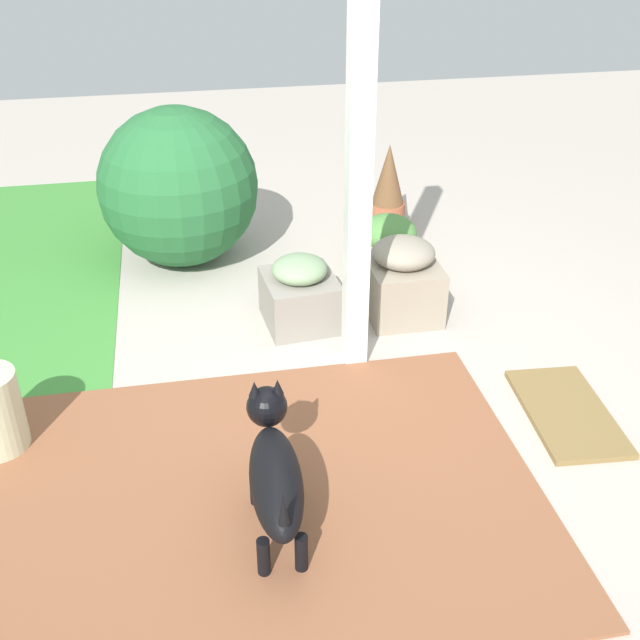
{
  "coord_description": "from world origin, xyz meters",
  "views": [
    {
      "loc": [
        -3.2,
        0.56,
        2.31
      ],
      "look_at": [
        0.07,
        -0.06,
        0.33
      ],
      "focal_mm": 43.76,
      "sensor_mm": 36.0,
      "label": 1
    }
  ],
  "objects_px": {
    "round_shrub": "(179,187)",
    "terracotta_pot_spiky": "(388,190)",
    "dog": "(275,471)",
    "doormat": "(567,412)",
    "stone_planter_near": "(300,294)",
    "stone_planter_nearest": "(402,279)",
    "terracotta_pot_broad": "(388,240)",
    "porch_pillar": "(359,155)"
  },
  "relations": [
    {
      "from": "round_shrub",
      "to": "terracotta_pot_spiky",
      "type": "xyz_separation_m",
      "value": [
        0.22,
        -1.45,
        -0.21
      ]
    },
    {
      "from": "terracotta_pot_spiky",
      "to": "dog",
      "type": "bearing_deg",
      "value": 156.67
    },
    {
      "from": "dog",
      "to": "doormat",
      "type": "height_order",
      "value": "dog"
    },
    {
      "from": "stone_planter_near",
      "to": "dog",
      "type": "distance_m",
      "value": 1.61
    },
    {
      "from": "round_shrub",
      "to": "terracotta_pot_spiky",
      "type": "height_order",
      "value": "round_shrub"
    },
    {
      "from": "stone_planter_nearest",
      "to": "dog",
      "type": "distance_m",
      "value": 1.83
    },
    {
      "from": "terracotta_pot_broad",
      "to": "terracotta_pot_spiky",
      "type": "height_order",
      "value": "terracotta_pot_spiky"
    },
    {
      "from": "terracotta_pot_spiky",
      "to": "dog",
      "type": "xyz_separation_m",
      "value": [
        -2.74,
        1.18,
        -0.01
      ]
    },
    {
      "from": "terracotta_pot_spiky",
      "to": "terracotta_pot_broad",
      "type": "bearing_deg",
      "value": 165.17
    },
    {
      "from": "porch_pillar",
      "to": "terracotta_pot_broad",
      "type": "xyz_separation_m",
      "value": [
        1.0,
        -0.45,
        -0.92
      ]
    },
    {
      "from": "stone_planter_near",
      "to": "doormat",
      "type": "height_order",
      "value": "stone_planter_near"
    },
    {
      "from": "round_shrub",
      "to": "terracotta_pot_broad",
      "type": "xyz_separation_m",
      "value": [
        -0.4,
        -1.28,
        -0.3
      ]
    },
    {
      "from": "stone_planter_near",
      "to": "doormat",
      "type": "relative_size",
      "value": 0.65
    },
    {
      "from": "doormat",
      "to": "terracotta_pot_broad",
      "type": "bearing_deg",
      "value": 15.34
    },
    {
      "from": "dog",
      "to": "doormat",
      "type": "distance_m",
      "value": 1.57
    },
    {
      "from": "stone_planter_nearest",
      "to": "terracotta_pot_broad",
      "type": "relative_size",
      "value": 1.27
    },
    {
      "from": "round_shrub",
      "to": "porch_pillar",
      "type": "bearing_deg",
      "value": -149.22
    },
    {
      "from": "stone_planter_nearest",
      "to": "doormat",
      "type": "distance_m",
      "value": 1.23
    },
    {
      "from": "porch_pillar",
      "to": "round_shrub",
      "type": "distance_m",
      "value": 1.75
    },
    {
      "from": "porch_pillar",
      "to": "stone_planter_nearest",
      "type": "distance_m",
      "value": 1.08
    },
    {
      "from": "round_shrub",
      "to": "stone_planter_near",
      "type": "bearing_deg",
      "value": -147.22
    },
    {
      "from": "terracotta_pot_broad",
      "to": "dog",
      "type": "xyz_separation_m",
      "value": [
        -2.13,
        1.02,
        0.08
      ]
    },
    {
      "from": "porch_pillar",
      "to": "terracotta_pot_broad",
      "type": "relative_size",
      "value": 6.09
    },
    {
      "from": "round_shrub",
      "to": "doormat",
      "type": "bearing_deg",
      "value": -139.84
    },
    {
      "from": "porch_pillar",
      "to": "terracotta_pot_spiky",
      "type": "height_order",
      "value": "porch_pillar"
    },
    {
      "from": "stone_planter_nearest",
      "to": "terracotta_pot_spiky",
      "type": "distance_m",
      "value": 1.2
    },
    {
      "from": "porch_pillar",
      "to": "terracotta_pot_broad",
      "type": "bearing_deg",
      "value": -23.98
    },
    {
      "from": "terracotta_pot_broad",
      "to": "terracotta_pot_spiky",
      "type": "xyz_separation_m",
      "value": [
        0.62,
        -0.16,
        0.09
      ]
    },
    {
      "from": "porch_pillar",
      "to": "terracotta_pot_spiky",
      "type": "relative_size",
      "value": 3.58
    },
    {
      "from": "stone_planter_nearest",
      "to": "round_shrub",
      "type": "distance_m",
      "value": 1.58
    },
    {
      "from": "round_shrub",
      "to": "terracotta_pot_broad",
      "type": "relative_size",
      "value": 2.74
    },
    {
      "from": "terracotta_pot_broad",
      "to": "dog",
      "type": "relative_size",
      "value": 0.5
    },
    {
      "from": "terracotta_pot_broad",
      "to": "doormat",
      "type": "height_order",
      "value": "terracotta_pot_broad"
    },
    {
      "from": "round_shrub",
      "to": "stone_planter_nearest",
      "type": "bearing_deg",
      "value": -128.37
    },
    {
      "from": "dog",
      "to": "doormat",
      "type": "relative_size",
      "value": 1.04
    },
    {
      "from": "terracotta_pot_broad",
      "to": "doormat",
      "type": "xyz_separation_m",
      "value": [
        -1.66,
        -0.45,
        -0.2
      ]
    },
    {
      "from": "dog",
      "to": "doormat",
      "type": "bearing_deg",
      "value": -72.44
    },
    {
      "from": "stone_planter_near",
      "to": "terracotta_pot_spiky",
      "type": "relative_size",
      "value": 0.73
    },
    {
      "from": "stone_planter_near",
      "to": "terracotta_pot_broad",
      "type": "xyz_separation_m",
      "value": [
        0.56,
        -0.66,
        0.02
      ]
    },
    {
      "from": "terracotta_pot_broad",
      "to": "doormat",
      "type": "distance_m",
      "value": 1.73
    },
    {
      "from": "porch_pillar",
      "to": "stone_planter_nearest",
      "type": "relative_size",
      "value": 4.79
    },
    {
      "from": "dog",
      "to": "terracotta_pot_spiky",
      "type": "bearing_deg",
      "value": -23.33
    }
  ]
}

